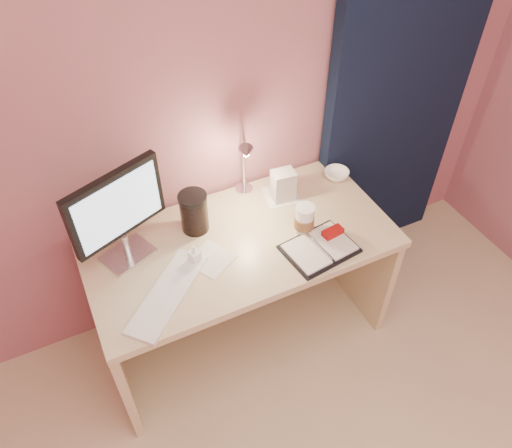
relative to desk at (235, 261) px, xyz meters
name	(u,v)px	position (x,y,z in m)	size (l,w,h in m)	color
room	(386,83)	(0.95, 0.24, 0.63)	(3.50, 3.50, 3.50)	#C6B28E
desk	(235,261)	(0.00, 0.00, 0.00)	(1.40, 0.70, 0.73)	beige
monitor	(116,211)	(-0.49, 0.05, 0.50)	(0.41, 0.22, 0.46)	silver
keyboard	(168,294)	(-0.40, -0.23, 0.24)	(0.47, 0.14, 0.02)	silver
planner	(321,247)	(0.30, -0.28, 0.24)	(0.34, 0.27, 0.05)	black
paper_b	(281,195)	(0.31, 0.11, 0.23)	(0.17, 0.17, 0.00)	silver
paper_c	(211,259)	(-0.16, -0.13, 0.23)	(0.17, 0.17, 0.00)	silver
coffee_cup	(304,220)	(0.29, -0.15, 0.29)	(0.09, 0.09, 0.15)	white
bowl	(337,174)	(0.64, 0.12, 0.25)	(0.13, 0.13, 0.04)	white
lotion_bottle	(195,254)	(-0.23, -0.11, 0.28)	(0.05, 0.05, 0.10)	white
dark_jar	(194,214)	(-0.15, 0.09, 0.32)	(0.13, 0.13, 0.18)	black
product_box	(283,185)	(0.31, 0.10, 0.31)	(0.11, 0.09, 0.16)	silver
desk_lamp	(258,160)	(0.19, 0.14, 0.46)	(0.14, 0.23, 0.38)	silver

